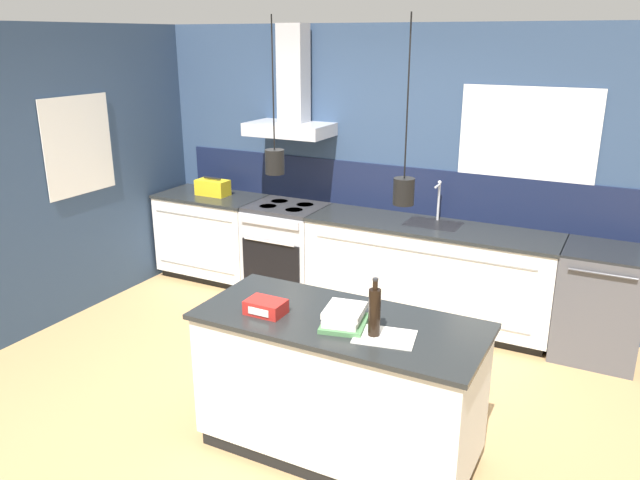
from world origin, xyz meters
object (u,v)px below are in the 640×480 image
(yellow_toolbox, at_px, (213,187))
(oven_range, at_px, (287,249))
(book_stack, at_px, (344,317))
(red_supply_box, at_px, (266,307))
(dishwasher, at_px, (599,303))
(bottle_on_island, at_px, (374,312))

(yellow_toolbox, bearing_deg, oven_range, -0.28)
(oven_range, height_order, book_stack, book_stack)
(red_supply_box, relative_size, yellow_toolbox, 0.68)
(red_supply_box, bearing_deg, dishwasher, 51.95)
(bottle_on_island, bearing_deg, dishwasher, 64.37)
(bottle_on_island, height_order, yellow_toolbox, bottle_on_island)
(oven_range, xyz_separation_m, dishwasher, (2.89, 0.00, -0.00))
(oven_range, xyz_separation_m, book_stack, (1.63, -2.13, 0.50))
(oven_range, xyz_separation_m, red_supply_box, (1.15, -2.21, 0.50))
(bottle_on_island, distance_m, book_stack, 0.23)
(dishwasher, distance_m, yellow_toolbox, 3.81)
(red_supply_box, height_order, yellow_toolbox, yellow_toolbox)
(oven_range, bearing_deg, dishwasher, 0.08)
(dishwasher, relative_size, red_supply_box, 3.94)
(dishwasher, bearing_deg, bottle_on_island, -115.63)
(dishwasher, relative_size, bottle_on_island, 2.66)
(oven_range, height_order, red_supply_box, red_supply_box)
(dishwasher, relative_size, yellow_toolbox, 2.68)
(book_stack, bearing_deg, yellow_toolbox, 139.67)
(dishwasher, bearing_deg, red_supply_box, -128.05)
(oven_range, bearing_deg, book_stack, -52.58)
(oven_range, relative_size, dishwasher, 1.00)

